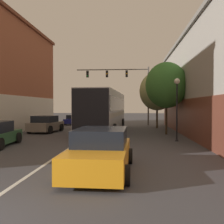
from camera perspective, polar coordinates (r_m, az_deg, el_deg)
The scene contains 9 objects.
lane_center_line at distance 20.60m, azimuth -5.21°, elevation -5.09°, with size 0.14×43.18×0.01m.
bus at distance 23.39m, azimuth -1.63°, elevation 0.54°, with size 3.29×12.76×3.54m.
hatchback_foreground at distance 9.25m, azimuth -2.52°, elevation -8.58°, with size 2.25×4.68×1.50m.
parked_car_left_near at distance 33.48m, azimuth -7.94°, elevation -1.64°, with size 2.27×4.77×1.19m.
parked_car_left_mid at distance 23.73m, azimuth -14.26°, elevation -2.61°, with size 2.50×4.03×1.45m.
traffic_signal_gantry at distance 31.91m, azimuth 2.78°, elevation 6.59°, with size 8.79×0.36×7.02m.
street_lamp at distance 17.56m, azimuth 13.95°, elevation 2.56°, with size 0.38×0.38×4.10m.
street_tree_near at distance 21.69m, azimuth 11.77°, elevation 5.73°, with size 3.38×3.04×5.84m.
street_tree_far at distance 27.67m, azimuth 9.79°, elevation 4.50°, with size 3.65×3.29×5.86m.
Camera 1 is at (3.40, -4.59, 2.30)m, focal length 42.00 mm.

